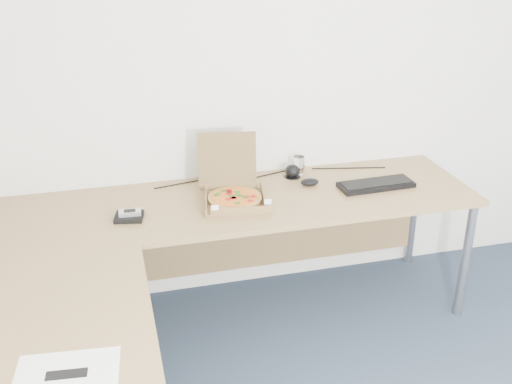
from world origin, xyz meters
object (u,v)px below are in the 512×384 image
object	(u,v)px
desk	(193,252)
pizza_box	(234,194)
drinking_glass	(299,166)
keyboard	(376,185)
wallet	(129,217)

from	to	relation	value
desk	pizza_box	xyz separation A→B (m)	(0.29, 0.42, 0.07)
pizza_box	desk	bearing A→B (deg)	-114.07
drinking_glass	keyboard	xyz separation A→B (m)	(0.36, -0.27, -0.04)
keyboard	pizza_box	bearing A→B (deg)	175.99
pizza_box	wallet	xyz separation A→B (m)	(-0.54, -0.07, -0.03)
keyboard	wallet	world-z (taller)	keyboard
pizza_box	drinking_glass	xyz separation A→B (m)	(0.44, 0.25, 0.02)
pizza_box	keyboard	world-z (taller)	pizza_box
pizza_box	keyboard	size ratio (longest dim) A/B	0.87
drinking_glass	desk	bearing A→B (deg)	-137.06
keyboard	wallet	size ratio (longest dim) A/B	3.06
drinking_glass	pizza_box	bearing A→B (deg)	-149.95
drinking_glass	wallet	size ratio (longest dim) A/B	0.81
pizza_box	keyboard	xyz separation A→B (m)	(0.79, -0.02, -0.02)
desk	wallet	world-z (taller)	wallet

